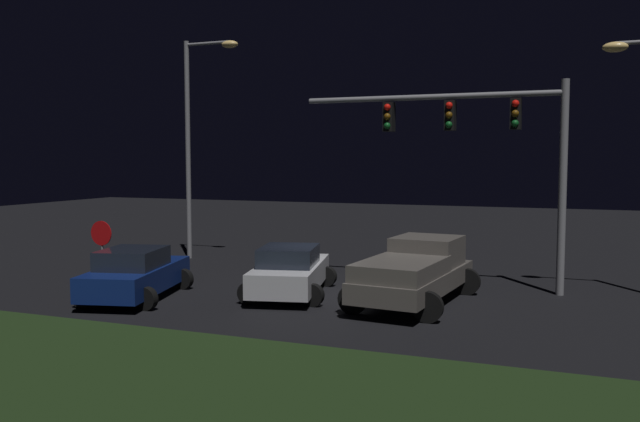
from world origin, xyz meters
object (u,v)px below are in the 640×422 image
(car_sedan, at_px, (290,271))
(traffic_signal_gantry, at_px, (481,134))
(pickup_truck, at_px, (416,268))
(stop_sign, at_px, (102,242))
(car_sedan_far, at_px, (135,274))
(street_lamp_left, at_px, (197,125))

(car_sedan, distance_m, traffic_signal_gantry, 7.29)
(pickup_truck, bearing_deg, traffic_signal_gantry, -22.21)
(traffic_signal_gantry, xyz_separation_m, stop_sign, (-10.75, -4.74, -3.34))
(car_sedan, bearing_deg, stop_sign, 94.32)
(car_sedan, xyz_separation_m, stop_sign, (-5.56, -1.75, 0.82))
(pickup_truck, height_order, car_sedan_far, pickup_truck)
(traffic_signal_gantry, distance_m, stop_sign, 12.22)
(street_lamp_left, bearing_deg, car_sedan, -39.43)
(car_sedan, xyz_separation_m, car_sedan_far, (-4.07, -2.10, 0.00))
(street_lamp_left, height_order, stop_sign, street_lamp_left)
(car_sedan, bearing_deg, traffic_signal_gantry, -73.27)
(street_lamp_left, bearing_deg, pickup_truck, -25.85)
(car_sedan_far, xyz_separation_m, street_lamp_left, (-2.45, 7.46, 4.79))
(stop_sign, bearing_deg, pickup_truck, 12.73)
(car_sedan, relative_size, traffic_signal_gantry, 0.56)
(pickup_truck, height_order, street_lamp_left, street_lamp_left)
(car_sedan, distance_m, stop_sign, 5.89)
(car_sedan_far, xyz_separation_m, stop_sign, (-1.49, 0.35, 0.82))
(car_sedan_far, height_order, stop_sign, stop_sign)
(car_sedan, relative_size, car_sedan_far, 1.00)
(car_sedan, bearing_deg, car_sedan_far, 104.18)
(street_lamp_left, bearing_deg, traffic_signal_gantry, -11.45)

